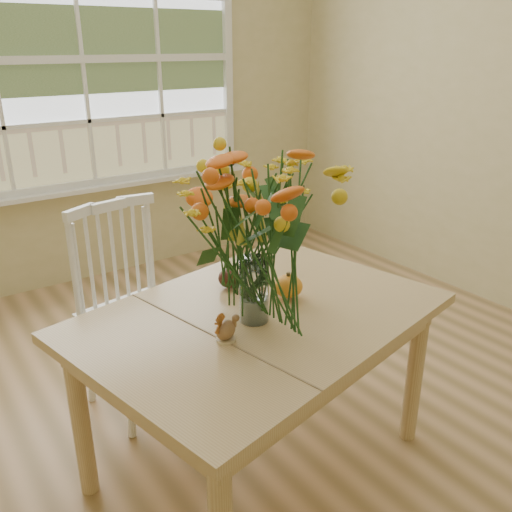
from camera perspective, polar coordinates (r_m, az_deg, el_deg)
floor at (r=2.59m, az=2.94°, el=-18.33°), size 4.00×4.50×0.01m
wall_back at (r=4.01m, az=-17.68°, el=16.29°), size 4.00×0.02×2.70m
window at (r=3.96m, az=-17.80°, el=18.87°), size 2.42×0.12×1.74m
dining_table at (r=2.09m, az=0.32°, el=-8.13°), size 1.49×1.20×0.71m
windsor_chair at (r=2.62m, az=-13.27°, el=-4.23°), size 0.51×0.50×0.96m
flower_vase at (r=1.85m, az=-0.22°, el=3.10°), size 0.50×0.50×0.60m
pumpkin at (r=2.14m, az=3.40°, el=-3.31°), size 0.12×0.12×0.09m
turkey_figurine at (r=1.84m, az=-3.21°, el=-7.79°), size 0.10×0.09×0.10m
dark_gourd at (r=2.22m, az=-2.85°, el=-2.44°), size 0.13×0.10×0.08m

